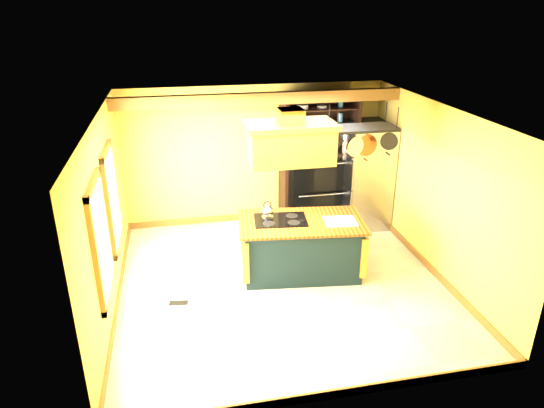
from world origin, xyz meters
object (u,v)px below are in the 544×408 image
object	(u,v)px
kitchen_island	(301,246)
pot_rack	(362,134)
hutch	(317,175)
refrigerator	(364,177)
range_hood	(290,141)

from	to	relation	value
kitchen_island	pot_rack	xyz separation A→B (m)	(0.91, 0.00, 1.81)
pot_rack	hutch	world-z (taller)	pot_rack
pot_rack	hutch	size ratio (longest dim) A/B	0.42
pot_rack	hutch	xyz separation A→B (m)	(-0.08, 1.96, -1.32)
kitchen_island	refrigerator	size ratio (longest dim) A/B	1.05
kitchen_island	range_hood	world-z (taller)	range_hood
kitchen_island	pot_rack	world-z (taller)	pot_rack
kitchen_island	range_hood	bearing A→B (deg)	-173.08
kitchen_island	pot_rack	size ratio (longest dim) A/B	1.94
kitchen_island	refrigerator	bearing A→B (deg)	50.96
kitchen_island	range_hood	distance (m)	1.77
kitchen_island	hutch	world-z (taller)	hutch
range_hood	hutch	xyz separation A→B (m)	(1.02, 1.96, -1.27)
refrigerator	hutch	world-z (taller)	hutch
refrigerator	hutch	distance (m)	0.91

